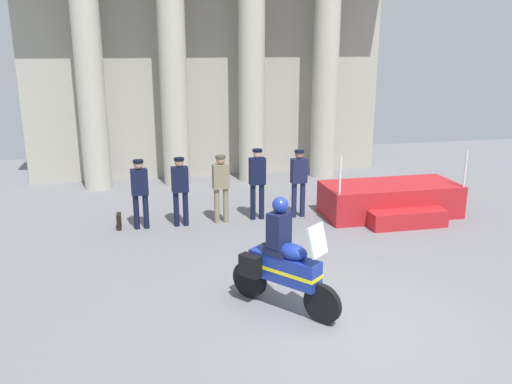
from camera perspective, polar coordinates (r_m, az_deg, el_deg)
ground_plane at (r=8.66m, az=9.59°, el=-13.70°), size 28.00×28.00×0.00m
colonnade_backdrop at (r=16.82m, az=-4.91°, el=13.77°), size 11.35×1.65×6.72m
reviewing_stand at (r=13.80m, az=14.30°, el=-0.92°), size 3.39×1.96×1.71m
officer_in_row_0 at (r=12.56m, az=-12.36°, el=0.35°), size 0.40×0.25×1.65m
officer_in_row_1 at (r=12.59m, az=-8.15°, el=0.62°), size 0.40×0.25×1.66m
officer_in_row_2 at (r=12.72m, az=-3.79°, el=0.93°), size 0.40×0.25×1.66m
officer_in_row_3 at (r=12.93m, az=0.14°, el=1.48°), size 0.40×0.25×1.76m
officer_in_row_4 at (r=13.16m, az=4.61°, el=1.52°), size 0.40×0.25×1.71m
motorcycle_with_rider at (r=8.67m, az=2.70°, el=-7.60°), size 1.42×1.69×1.90m
briefcase_on_ground at (r=12.90m, az=-14.48°, el=-3.06°), size 0.10×0.32×0.36m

